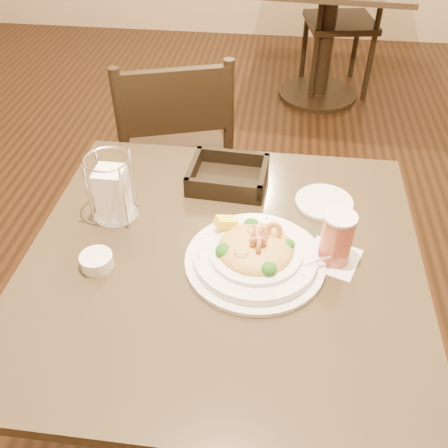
# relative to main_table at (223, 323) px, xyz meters

# --- Properties ---
(ground) EXTENTS (7.00, 7.00, 0.00)m
(ground) POSITION_rel_main_table_xyz_m (0.00, 0.00, -0.52)
(ground) COLOR black
(ground) RESTS_ON ground
(main_table) EXTENTS (0.90, 0.90, 0.76)m
(main_table) POSITION_rel_main_table_xyz_m (0.00, 0.00, 0.00)
(main_table) COLOR black
(main_table) RESTS_ON ground
(background_table) EXTENTS (0.97, 0.97, 0.76)m
(background_table) POSITION_rel_main_table_xyz_m (0.34, 2.40, 0.00)
(background_table) COLOR black
(background_table) RESTS_ON ground
(dining_chair_near) EXTENTS (0.53, 0.53, 0.93)m
(dining_chair_near) POSITION_rel_main_table_xyz_m (-0.28, 0.78, -0.02)
(dining_chair_near) COLOR black
(dining_chair_near) RESTS_ON ground
(dining_chair_far) EXTENTS (0.49, 0.49, 0.93)m
(dining_chair_far) POSITION_rel_main_table_xyz_m (0.45, 2.50, -0.02)
(dining_chair_far) COLOR black
(dining_chair_far) RESTS_ON ground
(pasta_bowl) EXTENTS (0.35, 0.32, 0.10)m
(pasta_bowl) POSITION_rel_main_table_xyz_m (0.07, -0.01, 0.27)
(pasta_bowl) COLOR white
(pasta_bowl) RESTS_ON main_table
(drink_glass) EXTENTS (0.14, 0.14, 0.13)m
(drink_glass) POSITION_rel_main_table_xyz_m (0.25, 0.02, 0.30)
(drink_glass) COLOR white
(drink_glass) RESTS_ON main_table
(bread_basket) EXTENTS (0.21, 0.18, 0.06)m
(bread_basket) POSITION_rel_main_table_xyz_m (-0.02, 0.28, 0.26)
(bread_basket) COLOR black
(bread_basket) RESTS_ON main_table
(napkin_caddy) EXTENTS (0.11, 0.11, 0.17)m
(napkin_caddy) POSITION_rel_main_table_xyz_m (-0.28, 0.11, 0.32)
(napkin_caddy) COLOR silver
(napkin_caddy) RESTS_ON main_table
(side_plate) EXTENTS (0.15, 0.15, 0.01)m
(side_plate) POSITION_rel_main_table_xyz_m (0.23, 0.22, 0.25)
(side_plate) COLOR white
(side_plate) RESTS_ON main_table
(butter_ramekin) EXTENTS (0.09, 0.09, 0.03)m
(butter_ramekin) POSITION_rel_main_table_xyz_m (-0.27, -0.07, 0.26)
(butter_ramekin) COLOR white
(butter_ramekin) RESTS_ON main_table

